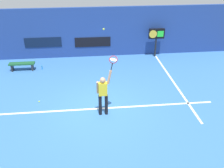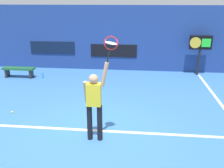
{
  "view_description": "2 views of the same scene",
  "coord_description": "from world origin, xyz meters",
  "px_view_note": "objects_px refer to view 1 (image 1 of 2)",
  "views": [
    {
      "loc": [
        -0.37,
        -8.88,
        6.01
      ],
      "look_at": [
        0.55,
        -0.17,
        1.26
      ],
      "focal_mm": 40.01,
      "sensor_mm": 36.0,
      "label": 1
    },
    {
      "loc": [
        1.16,
        -5.8,
        3.35
      ],
      "look_at": [
        0.53,
        0.19,
        1.26
      ],
      "focal_mm": 40.16,
      "sensor_mm": 36.0,
      "label": 2
    }
  ],
  "objects_px": {
    "tennis_player": "(103,93)",
    "water_bottle": "(42,67)",
    "scoreboard_clock": "(156,35)",
    "tennis_ball": "(104,29)",
    "spare_ball": "(39,102)",
    "tennis_racket": "(113,60)",
    "court_bench": "(22,65)"
  },
  "relations": [
    {
      "from": "court_bench",
      "to": "spare_ball",
      "type": "distance_m",
      "value": 3.78
    },
    {
      "from": "tennis_player",
      "to": "tennis_racket",
      "type": "distance_m",
      "value": 1.43
    },
    {
      "from": "tennis_ball",
      "to": "court_bench",
      "type": "height_order",
      "value": "tennis_ball"
    },
    {
      "from": "tennis_player",
      "to": "tennis_racket",
      "type": "relative_size",
      "value": 3.18
    },
    {
      "from": "tennis_ball",
      "to": "scoreboard_clock",
      "type": "distance_m",
      "value": 7.24
    },
    {
      "from": "tennis_racket",
      "to": "scoreboard_clock",
      "type": "height_order",
      "value": "tennis_racket"
    },
    {
      "from": "court_bench",
      "to": "scoreboard_clock",
      "type": "bearing_deg",
      "value": 8.97
    },
    {
      "from": "scoreboard_clock",
      "to": "water_bottle",
      "type": "distance_m",
      "value": 7.07
    },
    {
      "from": "tennis_ball",
      "to": "water_bottle",
      "type": "xyz_separation_m",
      "value": [
        -3.19,
        4.62,
        -3.43
      ]
    },
    {
      "from": "water_bottle",
      "to": "court_bench",
      "type": "bearing_deg",
      "value": 180.0
    },
    {
      "from": "tennis_racket",
      "to": "spare_ball",
      "type": "bearing_deg",
      "value": 159.27
    },
    {
      "from": "spare_ball",
      "to": "tennis_racket",
      "type": "bearing_deg",
      "value": -20.73
    },
    {
      "from": "tennis_player",
      "to": "water_bottle",
      "type": "relative_size",
      "value": 8.28
    },
    {
      "from": "tennis_ball",
      "to": "court_bench",
      "type": "bearing_deg",
      "value": 132.65
    },
    {
      "from": "tennis_racket",
      "to": "scoreboard_clock",
      "type": "relative_size",
      "value": 0.35
    },
    {
      "from": "tennis_racket",
      "to": "water_bottle",
      "type": "xyz_separation_m",
      "value": [
        -3.52,
        4.7,
        -2.26
      ]
    },
    {
      "from": "court_bench",
      "to": "spare_ball",
      "type": "bearing_deg",
      "value": -68.08
    },
    {
      "from": "scoreboard_clock",
      "to": "tennis_ball",
      "type": "bearing_deg",
      "value": -121.85
    },
    {
      "from": "court_bench",
      "to": "spare_ball",
      "type": "height_order",
      "value": "court_bench"
    },
    {
      "from": "tennis_racket",
      "to": "water_bottle",
      "type": "bearing_deg",
      "value": 126.83
    },
    {
      "from": "spare_ball",
      "to": "tennis_ball",
      "type": "bearing_deg",
      "value": -21.55
    },
    {
      "from": "tennis_racket",
      "to": "scoreboard_clock",
      "type": "distance_m",
      "value": 6.88
    },
    {
      "from": "water_bottle",
      "to": "tennis_racket",
      "type": "bearing_deg",
      "value": -53.17
    },
    {
      "from": "tennis_player",
      "to": "spare_ball",
      "type": "relative_size",
      "value": 29.22
    },
    {
      "from": "tennis_racket",
      "to": "water_bottle",
      "type": "relative_size",
      "value": 2.6
    },
    {
      "from": "tennis_player",
      "to": "tennis_ball",
      "type": "distance_m",
      "value": 2.54
    },
    {
      "from": "tennis_player",
      "to": "scoreboard_clock",
      "type": "distance_m",
      "value": 7.02
    },
    {
      "from": "tennis_ball",
      "to": "spare_ball",
      "type": "relative_size",
      "value": 1.0
    },
    {
      "from": "spare_ball",
      "to": "water_bottle",
      "type": "bearing_deg",
      "value": 95.58
    },
    {
      "from": "tennis_ball",
      "to": "court_bench",
      "type": "distance_m",
      "value": 7.05
    },
    {
      "from": "spare_ball",
      "to": "scoreboard_clock",
      "type": "bearing_deg",
      "value": 36.14
    },
    {
      "from": "tennis_player",
      "to": "spare_ball",
      "type": "distance_m",
      "value": 3.18
    }
  ]
}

